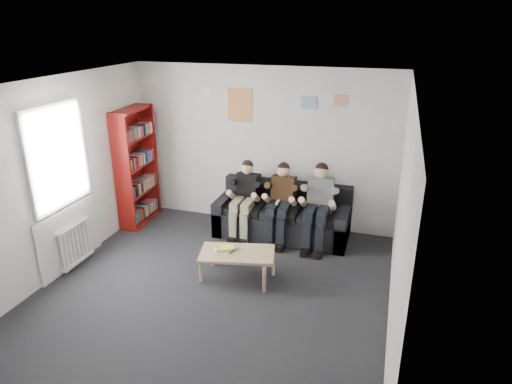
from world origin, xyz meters
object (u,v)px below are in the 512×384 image
at_px(coffee_table, 237,255).
at_px(person_right, 318,206).
at_px(bookshelf, 137,167).
at_px(sofa, 283,217).
at_px(person_left, 244,199).
at_px(person_middle, 280,203).

height_order(coffee_table, person_right, person_right).
distance_m(bookshelf, person_right, 3.16).
height_order(sofa, bookshelf, bookshelf).
bearing_deg(person_left, sofa, 25.46).
xyz_separation_m(person_left, person_middle, (0.60, -0.00, 0.01)).
relative_size(bookshelf, person_right, 1.54).
bearing_deg(coffee_table, bookshelf, 150.02).
bearing_deg(person_right, coffee_table, -124.10).
bearing_deg(sofa, person_right, -18.22).
xyz_separation_m(bookshelf, coffee_table, (2.28, -1.31, -0.66)).
xyz_separation_m(sofa, coffee_table, (-0.26, -1.53, 0.05)).
xyz_separation_m(sofa, person_middle, (-0.00, -0.20, 0.33)).
relative_size(coffee_table, person_left, 0.81).
xyz_separation_m(person_left, person_right, (1.21, -0.00, 0.02)).
bearing_deg(person_right, sofa, 160.75).
bearing_deg(sofa, person_left, -162.11).
bearing_deg(bookshelf, person_right, -4.57).
xyz_separation_m(sofa, person_right, (0.60, -0.20, 0.35)).
distance_m(sofa, person_left, 0.71).
distance_m(coffee_table, person_right, 1.62).
relative_size(sofa, person_middle, 1.71).
distance_m(person_left, person_middle, 0.60).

